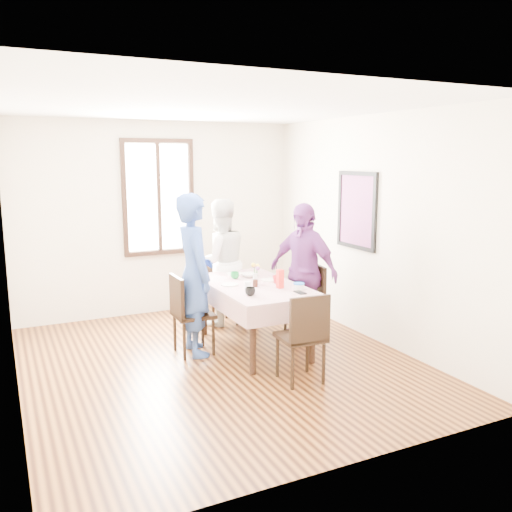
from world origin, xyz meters
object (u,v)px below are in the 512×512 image
at_px(person_right, 303,272).
at_px(chair_near, 300,337).
at_px(chair_left, 193,314).
at_px(dining_table, 254,317).
at_px(person_left, 194,275).
at_px(person_far, 220,262).
at_px(chair_right, 303,302).
at_px(chair_far, 220,290).

bearing_deg(person_right, chair_near, -52.80).
relative_size(chair_left, chair_near, 1.00).
height_order(chair_near, person_right, person_right).
bearing_deg(dining_table, chair_near, -90.00).
xyz_separation_m(chair_near, person_left, (-0.67, 1.20, 0.45)).
height_order(chair_left, chair_near, same).
relative_size(person_left, person_far, 1.09).
bearing_deg(chair_right, dining_table, 103.46).
height_order(dining_table, person_right, person_right).
relative_size(dining_table, person_far, 0.92).
bearing_deg(chair_right, chair_near, 157.45).
relative_size(chair_left, person_far, 0.54).
bearing_deg(dining_table, person_left, 167.91).
height_order(chair_left, chair_right, same).
distance_m(chair_far, person_right, 1.27).
bearing_deg(chair_near, chair_right, 61.21).
distance_m(dining_table, chair_right, 0.70).
height_order(chair_far, person_right, person_right).
xyz_separation_m(chair_left, chair_near, (0.69, -1.20, 0.00)).
height_order(dining_table, chair_left, chair_left).
height_order(chair_left, person_far, person_far).
distance_m(chair_near, person_right, 1.35).
bearing_deg(chair_left, chair_right, 85.65).
xyz_separation_m(chair_right, person_far, (-0.69, 0.99, 0.38)).
bearing_deg(chair_right, person_right, 99.49).
bearing_deg(chair_near, person_left, 122.52).
bearing_deg(person_left, person_far, -34.74).
xyz_separation_m(chair_left, person_right, (1.36, -0.10, 0.38)).
height_order(chair_far, chair_near, same).
xyz_separation_m(chair_left, person_left, (0.02, 0.00, 0.45)).
relative_size(chair_near, person_left, 0.50).
bearing_deg(person_left, chair_far, -34.16).
relative_size(dining_table, chair_right, 1.69).
relative_size(chair_right, chair_far, 1.00).
bearing_deg(person_far, chair_far, -89.76).
bearing_deg(chair_left, person_right, 85.60).
height_order(person_far, person_right, person_far).
relative_size(chair_far, chair_near, 1.00).
height_order(chair_near, person_left, person_left).
distance_m(chair_left, person_far, 1.19).
xyz_separation_m(dining_table, chair_right, (0.69, 0.05, 0.08)).
bearing_deg(person_right, chair_left, -115.48).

